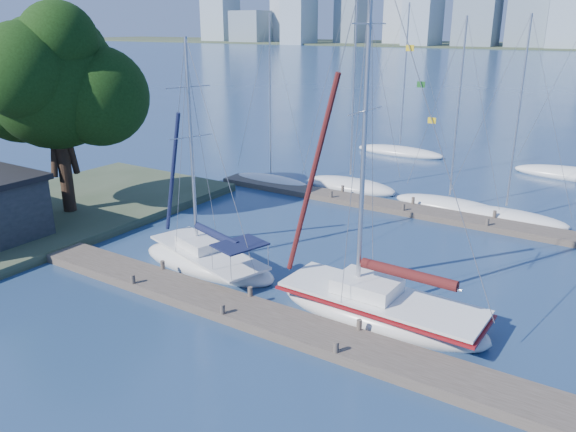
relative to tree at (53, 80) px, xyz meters
The scene contains 12 objects.
ground 18.04m from the tree, 13.97° to the right, with size 700.00×700.00×0.00m, color navy.
near_dock 17.95m from the tree, 13.97° to the right, with size 26.00×2.00×0.40m, color #463E33.
far_dock 22.82m from the tree, 34.52° to the left, with size 30.00×1.80×0.36m, color #463E33.
shore 8.08m from the tree, 147.45° to the right, with size 12.00×22.00×0.50m, color #38472D.
tree is the anchor object (origin of this frame).
sailboat_navy 13.80m from the tree, ahead, with size 7.98×4.57×11.13m.
sailboat_maroon 21.83m from the tree, ahead, with size 8.76×3.10×14.57m.
bg_boat_0 16.23m from the tree, 66.23° to the left, with size 6.57×2.31×12.12m.
bg_boat_1 20.20m from the tree, 52.92° to the left, with size 7.26×4.87×15.76m.
bg_boat_2 24.67m from the tree, 37.64° to the left, with size 7.33×4.34×11.90m.
bg_boat_3 27.23m from the tree, 32.29° to the left, with size 7.33×2.55×11.98m.
bg_boat_6 30.23m from the tree, 70.36° to the left, with size 8.38×3.66×13.17m.
Camera 1 is at (12.70, -15.86, 11.07)m, focal length 35.00 mm.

